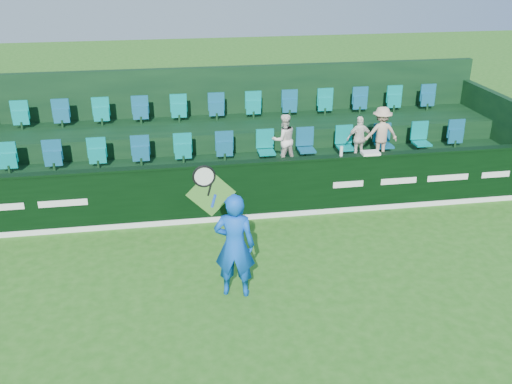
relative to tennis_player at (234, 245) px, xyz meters
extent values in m
plane|color=#246518|center=(-0.15, -1.05, -0.97)|extent=(60.00, 60.00, 0.00)
cube|color=black|center=(-0.15, 2.95, -0.32)|extent=(16.00, 0.20, 1.30)
cube|color=black|center=(-0.15, 2.95, 0.35)|extent=(16.00, 0.24, 0.05)
cube|color=white|center=(-0.15, 2.84, -0.91)|extent=(16.00, 0.02, 0.12)
cube|color=#427D2D|center=(-0.15, 2.83, -0.27)|extent=(1.10, 0.02, 1.10)
cube|color=white|center=(-4.45, 2.84, -0.27)|extent=(0.85, 0.01, 0.14)
cube|color=white|center=(-3.25, 2.84, -0.27)|extent=(1.00, 0.01, 0.14)
cube|color=white|center=(2.95, 2.84, -0.27)|extent=(0.70, 0.01, 0.14)
cube|color=white|center=(4.15, 2.84, -0.27)|extent=(0.85, 0.01, 0.14)
cube|color=white|center=(5.35, 2.84, -0.27)|extent=(1.00, 0.01, 0.14)
cube|color=white|center=(6.55, 2.84, -0.27)|extent=(0.70, 0.01, 0.14)
cube|color=black|center=(-0.15, 4.05, -0.57)|extent=(16.00, 2.00, 0.80)
cube|color=black|center=(-0.15, 5.95, -0.32)|extent=(16.00, 1.80, 1.30)
cube|color=black|center=(-0.15, 6.95, 0.33)|extent=(16.00, 0.20, 2.60)
cube|color=black|center=(7.75, 4.95, 0.03)|extent=(0.20, 4.00, 2.00)
cube|color=#05847E|center=(-0.15, 4.45, 0.13)|extent=(13.50, 0.50, 0.60)
cube|color=#05847E|center=(-0.15, 6.25, 0.63)|extent=(13.50, 0.50, 0.60)
imported|color=blue|center=(0.00, 0.00, -0.01)|extent=(0.79, 0.62, 1.92)
cylinder|color=#143FBF|center=(-0.34, -0.10, 0.89)|extent=(0.10, 0.04, 0.22)
cylinder|color=black|center=(-0.40, -0.10, 1.09)|extent=(0.09, 0.03, 0.20)
torus|color=black|center=(-0.48, -0.10, 1.33)|extent=(0.46, 0.04, 0.46)
cylinder|color=silver|center=(-0.48, -0.10, 1.33)|extent=(0.38, 0.01, 0.38)
imported|color=white|center=(1.72, 4.07, 0.44)|extent=(0.68, 0.57, 1.24)
imported|color=white|center=(3.59, 4.07, 0.38)|extent=(0.66, 0.32, 1.10)
imported|color=#C9AE8E|center=(4.12, 4.07, 0.48)|extent=(0.85, 0.51, 1.30)
cube|color=white|center=(3.46, 2.95, 0.41)|extent=(0.40, 0.26, 0.06)
cylinder|color=white|center=(2.78, 2.95, 0.49)|extent=(0.07, 0.07, 0.22)
camera|label=1|loc=(-1.02, -8.47, 4.76)|focal=40.00mm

